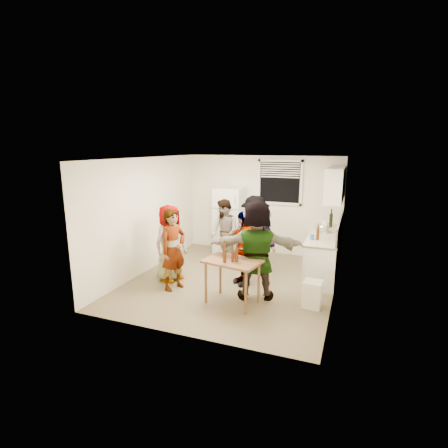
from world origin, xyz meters
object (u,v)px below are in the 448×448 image
at_px(red_cup, 236,258).
at_px(guest_orange, 256,297).
at_px(kettle, 323,233).
at_px(guest_back_left, 224,264).
at_px(wine_bottle, 330,227).
at_px(refrigerator, 230,221).
at_px(beer_bottle_table, 233,262).
at_px(trash_bin, 312,293).
at_px(guest_grey, 171,279).
at_px(beer_bottle_counter, 317,240).
at_px(serving_table, 232,303).
at_px(guest_stripe, 175,288).
at_px(guest_back_right, 254,270).
at_px(blue_cup, 312,240).
at_px(guest_black, 243,283).

distance_m(red_cup, guest_orange, 0.89).
distance_m(kettle, guest_back_left, 2.39).
bearing_deg(wine_bottle, kettle, -98.96).
xyz_separation_m(red_cup, guest_orange, (0.31, 0.26, -0.80)).
xyz_separation_m(refrigerator, beer_bottle_table, (1.12, -2.91, -0.05)).
height_order(trash_bin, guest_grey, trash_bin).
xyz_separation_m(beer_bottle_counter, serving_table, (-1.26, -1.54, -0.90)).
relative_size(guest_grey, guest_stripe, 1.00).
bearing_deg(kettle, beer_bottle_table, -140.07).
bearing_deg(serving_table, guest_stripe, 170.82).
xyz_separation_m(wine_bottle, guest_back_right, (-1.51, -1.06, -0.90)).
relative_size(red_cup, guest_stripe, 0.07).
relative_size(blue_cup, red_cup, 0.99).
relative_size(kettle, guest_grey, 0.17).
distance_m(kettle, beer_bottle_counter, 0.65).
bearing_deg(guest_grey, guest_back_left, -11.12).
xyz_separation_m(serving_table, red_cup, (0.01, 0.13, 0.80)).
distance_m(blue_cup, beer_bottle_table, 1.93).
bearing_deg(red_cup, serving_table, -96.46).
xyz_separation_m(trash_bin, serving_table, (-1.34, -0.37, -0.25)).
xyz_separation_m(wine_bottle, guest_orange, (-1.08, -2.43, -0.90)).
bearing_deg(guest_grey, refrigerator, 4.68).
relative_size(beer_bottle_counter, beer_bottle_table, 1.11).
bearing_deg(wine_bottle, refrigerator, 179.42).
distance_m(guest_stripe, guest_back_left, 1.74).
bearing_deg(guest_back_left, guest_back_right, 29.88).
bearing_deg(kettle, wine_bottle, 60.61).
distance_m(refrigerator, blue_cup, 2.62).
relative_size(beer_bottle_table, guest_orange, 0.11).
bearing_deg(guest_back_right, guest_black, -71.02).
distance_m(refrigerator, beer_bottle_counter, 2.69).
bearing_deg(guest_back_left, beer_bottle_table, -24.22).
height_order(blue_cup, red_cup, blue_cup).
relative_size(guest_stripe, guest_orange, 0.86).
bearing_deg(guest_back_left, refrigerator, 143.39).
distance_m(beer_bottle_table, red_cup, 0.19).
bearing_deg(guest_grey, guest_back_right, -35.08).
bearing_deg(serving_table, kettle, 59.07).
distance_m(kettle, guest_orange, 2.24).
distance_m(kettle, serving_table, 2.70).
height_order(trash_bin, serving_table, trash_bin).
distance_m(trash_bin, guest_black, 1.56).
relative_size(guest_grey, guest_back_left, 1.03).
height_order(guest_stripe, guest_black, guest_stripe).
xyz_separation_m(kettle, guest_back_left, (-2.19, -0.28, -0.90)).
height_order(guest_stripe, guest_back_left, guest_back_left).
bearing_deg(serving_table, beer_bottle_table, -66.12).
bearing_deg(guest_black, guest_stripe, -107.27).
relative_size(guest_stripe, guest_back_right, 0.93).
bearing_deg(blue_cup, wine_bottle, 79.16).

